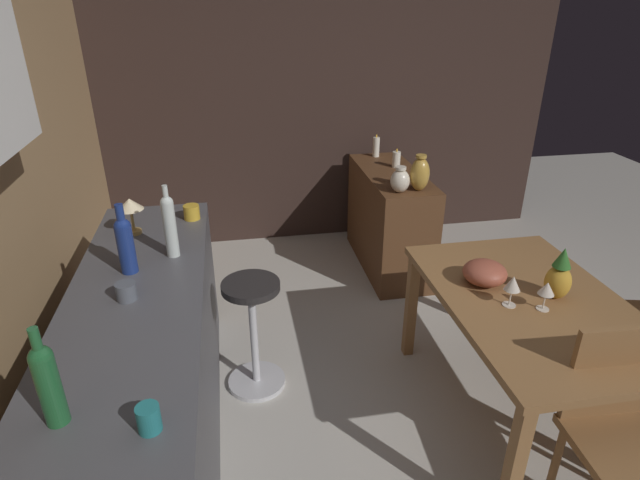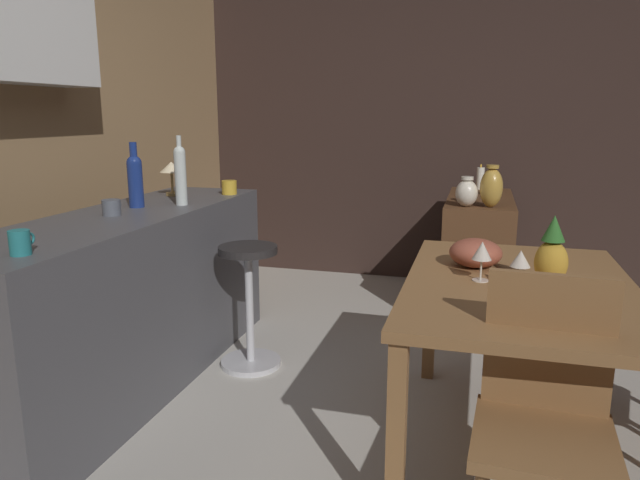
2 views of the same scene
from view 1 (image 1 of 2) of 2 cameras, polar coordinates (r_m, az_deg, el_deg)
The scene contains 22 objects.
ground_plane at distance 3.02m, azimuth 12.98°, elevation -19.15°, with size 9.00×9.00×0.00m, color #B7B2A8.
wall_side_right at distance 4.60m, azimuth -1.42°, elevation 15.71°, with size 0.10×4.40×2.60m, color #33231E.
dining_table at distance 2.79m, azimuth 22.34°, elevation -7.62°, with size 1.34×0.87×0.74m.
kitchen_counter at distance 2.68m, azimuth -18.42°, elevation -13.79°, with size 2.10×0.60×0.90m, color #4C4C51.
sideboard_cabinet at distance 4.27m, azimuth 7.69°, elevation 2.18°, with size 1.10×0.44×0.82m, color #56351E.
chair_near_window at distance 2.53m, azimuth 30.15°, elevation -17.52°, with size 0.42×0.42×0.91m.
bar_stool at distance 2.98m, azimuth -7.35°, elevation -10.10°, with size 0.34×0.34×0.69m.
wine_glass_left at distance 2.60m, azimuth 20.55°, elevation -4.60°, with size 0.08×0.08×0.16m.
wine_glass_right at distance 2.63m, azimuth 23.81°, elevation -5.01°, with size 0.08×0.08×0.15m.
pineapple_centerpiece at distance 2.75m, azimuth 24.98°, elevation -3.75°, with size 0.12×0.12×0.27m.
fruit_bowl at distance 2.78m, azimuth 17.78°, elevation -3.46°, with size 0.22×0.22×0.12m, color #9E4C38.
wine_bottle_cobalt at distance 2.55m, azimuth -20.77°, elevation -0.21°, with size 0.08×0.08×0.34m.
wine_bottle_green at distance 1.78m, azimuth -27.92°, elevation -13.65°, with size 0.07×0.07×0.35m.
wine_bottle_clear at distance 2.63m, azimuth -16.31°, elevation 1.73°, with size 0.06×0.06×0.37m.
cup_teal at distance 1.71m, azimuth -18.42°, elevation -18.19°, with size 0.11×0.07×0.09m.
cup_slate at distance 2.38m, azimuth -20.65°, elevation -5.32°, with size 0.12×0.09×0.08m.
cup_mustard at distance 3.10m, azimuth -14.02°, elevation 3.02°, with size 0.13×0.09×0.08m.
counter_lamp at distance 2.96m, azimuth -20.27°, elevation 3.44°, with size 0.14×0.14×0.20m.
pillar_candle_tall at distance 4.24m, azimuth 8.44°, elevation 8.81°, with size 0.06×0.06×0.15m.
pillar_candle_short at distance 4.51m, azimuth 6.23°, elevation 10.20°, with size 0.06×0.06×0.19m.
vase_ceramic_ivory at distance 3.68m, azimuth 8.86°, elevation 6.53°, with size 0.14×0.14×0.19m.
vase_brass at distance 3.73m, azimuth 10.99°, elevation 7.20°, with size 0.14×0.14×0.26m.
Camera 1 is at (-1.93, 1.00, 2.10)m, focal length 28.91 mm.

